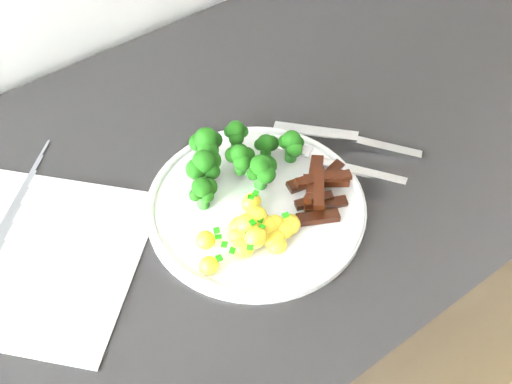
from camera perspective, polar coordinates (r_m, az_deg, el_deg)
name	(u,v)px	position (r m, az deg, el deg)	size (l,w,h in m)	color
counter	(182,381)	(1.11, -6.61, -16.33)	(2.34, 0.59, 0.88)	black
plate	(256,205)	(0.73, 0.00, -1.16)	(0.25, 0.25, 0.01)	white
broccoli	(233,158)	(0.73, -2.04, 3.08)	(0.16, 0.10, 0.06)	#206118
potatoes	(256,231)	(0.69, 0.03, -3.48)	(0.12, 0.08, 0.04)	yellow
beef_strips	(320,187)	(0.73, 5.70, 0.47)	(0.10, 0.08, 0.03)	black
fork	(339,164)	(0.76, 7.37, 2.50)	(0.10, 0.16, 0.02)	silver
knife	(366,144)	(0.80, 9.75, 4.26)	(0.13, 0.15, 0.02)	silver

